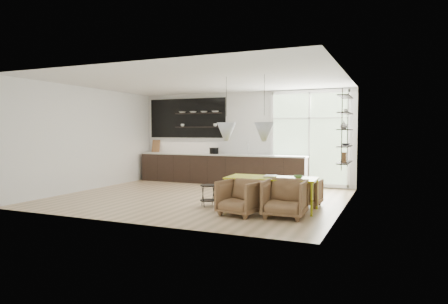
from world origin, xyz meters
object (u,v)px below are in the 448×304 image
Objects in this scene: dining_table at (272,179)px; armchair_front_left at (240,197)px; armchair_front_right at (285,198)px; wire_stool at (208,192)px; armchair_back_right at (306,192)px; armchair_back_left at (261,189)px.

armchair_front_left is at bearing -120.51° from dining_table.
armchair_front_left is (-0.41, -0.77, -0.29)m from dining_table.
armchair_front_right reaches higher than wire_stool.
armchair_back_right is 1.35m from armchair_front_right.
armchair_front_left reaches higher than armchair_back_right.
dining_table is at bearing 7.53° from wire_stool.
armchair_front_left is 0.95× the size of armchair_front_right.
dining_table reaches higher than wire_stool.
wire_stool is at bearing 164.31° from armchair_front_right.
dining_table is 0.83m from armchair_front_right.
armchair_back_left is 1.62m from armchair_front_right.
wire_stool is at bearing 161.01° from armchair_front_left.
dining_table reaches higher than armchair_back_right.
dining_table is at bearing 123.75° from armchair_front_right.
wire_stool is (-0.99, 0.59, -0.05)m from armchair_front_left.
armchair_back_right is 2.18m from wire_stool.
armchair_front_right is at bearing -13.57° from wire_stool.
armchair_back_left is 1.05m from armchair_back_right.
armchair_back_right is (1.05, 0.00, -0.02)m from armchair_back_left.
armchair_back_right is at bearing 82.19° from armchair_front_right.
armchair_front_right is (0.46, -0.63, -0.27)m from dining_table.
armchair_back_right is 0.86× the size of armchair_front_left.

